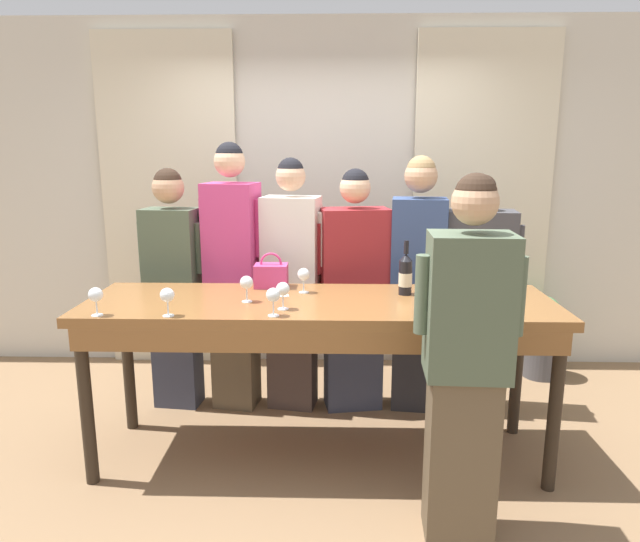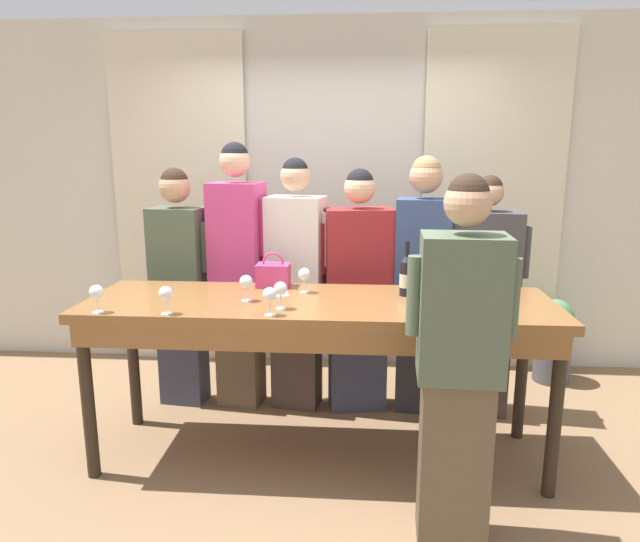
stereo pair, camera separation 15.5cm
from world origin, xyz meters
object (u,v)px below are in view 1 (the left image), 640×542
Objects in this scene: wine_glass_front_mid at (167,296)px; wine_glass_front_right at (443,270)px; tasting_bar at (320,317)px; guest_navy_coat at (417,281)px; wine_bottle at (405,275)px; guest_cream_sweater at (292,283)px; wine_glass_center_left at (473,276)px; wine_glass_front_left at (283,290)px; guest_pink_top at (233,274)px; wine_glass_back_left at (304,275)px; guest_beige_cap at (477,296)px; wine_glass_center_mid at (247,283)px; potted_plant at (543,335)px; guest_olive_jacket at (174,285)px; host_pouring at (466,361)px; guest_striped_shirt at (354,291)px; handbag at (271,275)px; wine_glass_back_mid at (273,296)px; wine_glass_center_right at (96,296)px.

wine_glass_front_right is at bearing 23.53° from wine_glass_front_mid.
tasting_bar is 0.95m from guest_navy_coat.
guest_cream_sweater reaches higher than wine_bottle.
wine_glass_front_left is at bearing -162.37° from wine_glass_center_left.
wine_glass_center_left is 0.08× the size of guest_pink_top.
wine_glass_front_left and wine_glass_center_left have the same top height.
wine_glass_back_left is at bearing -45.37° from guest_pink_top.
wine_glass_back_left is at bearing -169.13° from wine_glass_front_right.
wine_glass_back_left is 1.29m from guest_beige_cap.
wine_glass_center_left is 0.09× the size of guest_beige_cap.
wine_glass_center_mid is (-1.29, -0.20, 0.00)m from wine_glass_center_left.
wine_glass_front_mid is 1.00× the size of wine_glass_back_left.
tasting_bar is at bearing -143.81° from potted_plant.
guest_cream_sweater is at bearing -0.00° from guest_olive_jacket.
wine_glass_center_left is 0.09× the size of host_pouring.
guest_pink_top reaches higher than potted_plant.
tasting_bar is 1.43× the size of guest_pink_top.
host_pouring is at bearing -29.78° from wine_glass_front_left.
host_pouring is at bearing -47.77° from wine_glass_back_left.
wine_glass_front_right is 0.09× the size of guest_striped_shirt.
handbag is 1.45× the size of wine_glass_back_mid.
wine_glass_front_right is 1.00× the size of wine_glass_center_mid.
potted_plant is (1.74, 1.27, -0.52)m from tasting_bar.
guest_pink_top reaches higher than wine_glass_center_right.
potted_plant is at bearing 42.99° from wine_glass_front_right.
handbag is 0.12× the size of guest_pink_top.
handbag reaches higher than wine_glass_back_mid.
wine_glass_front_left is 0.26m from wine_glass_center_mid.
guest_beige_cap is (1.26, 0.00, -0.08)m from guest_cream_sweater.
tasting_bar is at bearing -49.10° from guest_pink_top.
guest_olive_jacket is (0.10, 1.01, -0.19)m from wine_glass_center_right.
wine_glass_front_right is 0.08× the size of guest_pink_top.
wine_glass_back_left reaches higher than potted_plant.
guest_pink_top is 1.87m from host_pouring.
wine_glass_center_right is (-0.73, -0.28, -0.00)m from wine_glass_center_mid.
guest_navy_coat is (0.83, 0.87, -0.15)m from wine_glass_front_left.
wine_glass_center_left is at bearing 1.61° from wine_bottle.
wine_bottle is at bearing 11.80° from wine_glass_center_mid.
guest_beige_cap is (2.08, -0.00, -0.06)m from guest_olive_jacket.
wine_glass_center_left is 0.61m from guest_beige_cap.
wine_glass_center_left is at bearing -19.48° from guest_pink_top.
guest_cream_sweater reaches higher than wine_glass_front_right.
guest_beige_cap is (1.06, 0.70, -0.05)m from tasting_bar.
potted_plant is (2.76, 0.57, -0.53)m from guest_olive_jacket.
wine_glass_front_mid is 0.09× the size of guest_cream_sweater.
wine_glass_front_right and wine_glass_back_left have the same top height.
guest_navy_coat is at bearing 47.49° from tasting_bar.
tasting_bar is at bearing 52.35° from wine_glass_back_mid.
tasting_bar is at bearing 135.39° from host_pouring.
wine_glass_back_mid is 1.07m from guest_pink_top.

